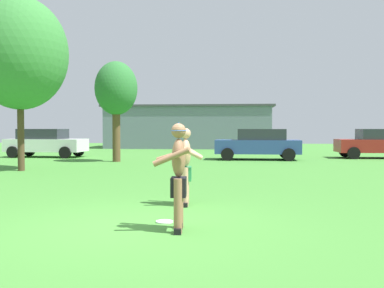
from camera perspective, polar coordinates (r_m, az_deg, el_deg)
name	(u,v)px	position (r m, az deg, el deg)	size (l,w,h in m)	color
ground_plane	(140,226)	(7.58, -6.66, -10.36)	(80.00, 80.00, 0.00)	#428433
player_with_cap	(178,171)	(7.07, -1.78, -3.52)	(0.61, 0.65, 1.71)	black
player_in_green	(186,165)	(9.41, -0.78, -2.65)	(0.57, 0.71, 1.63)	black
frisbee	(164,222)	(7.83, -3.54, -9.86)	(0.30, 0.30, 0.03)	white
car_blue_near_post	(258,144)	(23.21, 8.46, 0.04)	(4.33, 2.08, 1.58)	#2D478C
car_white_mid_lot	(45,142)	(26.30, -18.19, 0.19)	(4.38, 2.20, 1.58)	white
car_red_far_end	(379,143)	(26.11, 22.74, 0.13)	(4.31, 2.04, 1.58)	maroon
outbuilding_behind_lot	(190,127)	(37.11, -0.31, 2.21)	(13.58, 6.06, 3.45)	slate
tree_right_field	(116,90)	(22.00, -9.66, 6.84)	(2.05, 2.05, 4.84)	brown
tree_behind_players	(20,54)	(18.37, -21.11, 10.71)	(3.59, 3.59, 6.57)	#4C3823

